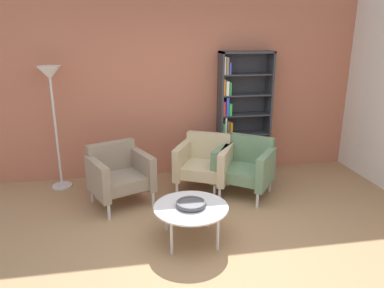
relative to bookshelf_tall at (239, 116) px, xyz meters
name	(u,v)px	position (x,y,z in m)	size (l,w,h in m)	color
ground_plane	(212,258)	(-0.93, -2.25, -0.93)	(8.32, 8.32, 0.00)	#9E7751
brick_back_panel	(178,81)	(-0.93, 0.21, 0.52)	(6.40, 0.12, 2.90)	#B2664C
bookshelf_tall	(239,116)	(0.00, 0.00, 0.00)	(0.80, 0.30, 1.90)	#333338
coffee_table_low	(191,209)	(-1.09, -1.87, -0.56)	(0.80, 0.80, 0.40)	silver
decorative_bowl	(191,203)	(-1.09, -1.87, -0.49)	(0.32, 0.32, 0.05)	#4C4C51
armchair_spare_guest	(205,162)	(-0.67, -0.58, -0.51)	(0.92, 0.90, 0.78)	#C6B289
armchair_by_bookshelf	(119,173)	(-1.86, -0.82, -0.51)	(0.91, 0.88, 0.78)	gray
armchair_near_window	(245,165)	(-0.15, -0.82, -0.51)	(0.95, 0.94, 0.78)	slate
floor_lamp_torchiere	(51,88)	(-2.71, -0.14, 0.52)	(0.32, 0.32, 1.74)	silver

